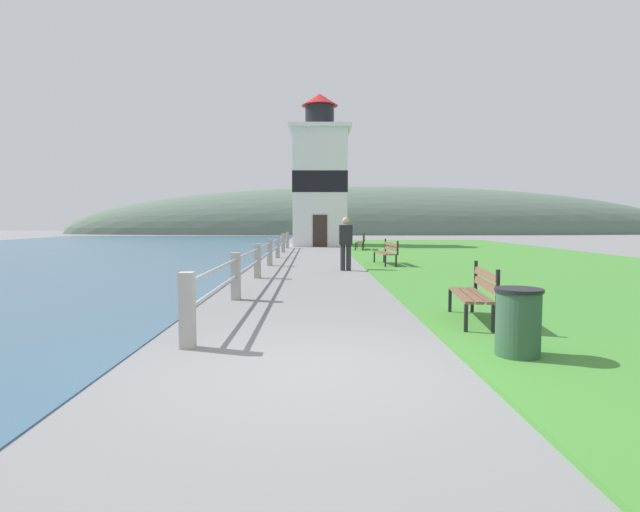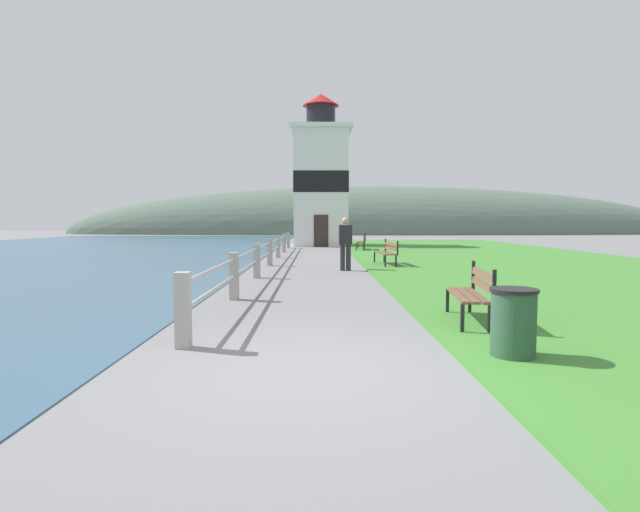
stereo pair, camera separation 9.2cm
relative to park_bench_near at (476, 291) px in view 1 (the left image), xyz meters
name	(u,v)px [view 1 (the left image)]	position (x,y,z in m)	size (l,w,h in m)	color
ground_plane	(315,371)	(-2.49, -2.35, -0.54)	(160.00, 160.00, 0.00)	slate
grass_verge	(509,261)	(5.22, 11.99, -0.51)	(12.00, 43.02, 0.06)	#428433
seawall_railing	(270,250)	(-4.10, 10.34, 0.02)	(0.18, 23.56, 0.97)	#A8A399
park_bench_near	(476,291)	(0.00, 0.00, 0.00)	(0.67, 1.65, 0.94)	brown
park_bench_midway	(387,251)	(0.11, 10.14, 0.00)	(0.63, 1.95, 0.94)	brown
park_bench_far	(361,241)	(0.06, 19.50, 0.00)	(0.72, 1.94, 0.94)	brown
lighthouse	(320,180)	(-2.14, 25.23, 3.75)	(3.94, 3.94, 9.82)	white
person_strolling	(346,242)	(-1.47, 8.52, 0.40)	(0.42, 0.23, 1.73)	#28282D
trash_bin	(518,324)	(-0.15, -1.97, -0.11)	(0.54, 0.54, 0.84)	#2D5138
distant_hillside	(377,234)	(5.51, 56.33, -0.54)	(80.00, 16.00, 12.00)	#566B5B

